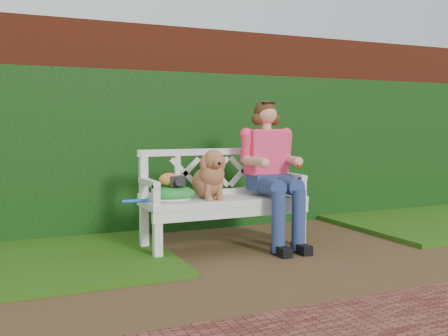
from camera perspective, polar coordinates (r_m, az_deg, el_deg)
name	(u,v)px	position (r m, az deg, el deg)	size (l,w,h in m)	color
ground	(315,260)	(4.59, 9.90, -9.80)	(60.00, 60.00, 0.00)	#53381D
brick_wall	(224,129)	(6.11, 0.03, 4.31)	(10.00, 0.30, 2.20)	maroon
ivy_hedge	(232,151)	(5.91, 0.90, 1.87)	(10.00, 0.18, 1.70)	#1A5812
grass_left	(7,262)	(4.71, -22.53, -9.39)	(2.60, 2.00, 0.05)	#1A410E
grass_right	(442,219)	(6.79, 22.63, -5.13)	(2.60, 2.00, 0.05)	#1A410E
garden_bench	(224,223)	(4.86, 0.00, -6.00)	(1.58, 0.60, 0.48)	white
seated_woman	(268,175)	(4.98, 4.85, -0.76)	(0.57, 0.76, 1.34)	#E83C39
dog	(209,174)	(4.71, -1.64, -0.61)	(0.30, 0.41, 0.45)	#AF6C4C
tennis_racket	(169,199)	(4.62, -6.04, -3.37)	(0.64, 0.27, 0.03)	white
green_bag	(174,193)	(4.63, -5.49, -2.73)	(0.39, 0.30, 0.13)	#1C732A
camera_item	(177,181)	(4.59, -5.19, -1.40)	(0.13, 0.10, 0.09)	black
baseball_glove	(169,179)	(4.60, -5.99, -1.24)	(0.18, 0.13, 0.11)	orange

